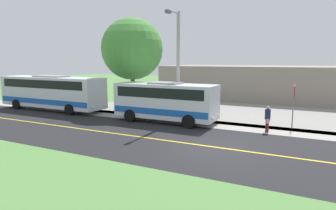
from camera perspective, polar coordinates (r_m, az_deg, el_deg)
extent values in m
plane|color=#548442|center=(15.21, 9.34, -8.18)|extent=(120.00, 120.00, 0.00)
cube|color=black|center=(15.21, 9.34, -8.17)|extent=(8.00, 100.00, 0.01)
cube|color=#9E9991|center=(20.08, 13.76, -4.15)|extent=(2.40, 100.00, 0.01)
cube|color=gray|center=(26.73, 23.52, -1.45)|extent=(14.00, 36.00, 0.01)
cube|color=gold|center=(15.21, 9.35, -8.15)|extent=(0.16, 100.00, 0.00)
cube|color=silver|center=(20.84, -0.50, 0.88)|extent=(2.32, 7.36, 2.39)
cube|color=blue|center=(20.94, -0.50, -0.87)|extent=(2.36, 7.21, 0.44)
cube|color=black|center=(20.76, -0.50, 2.64)|extent=(2.36, 6.63, 0.70)
cube|color=gray|center=(20.71, -0.50, 4.32)|extent=(1.39, 2.21, 0.12)
cylinder|color=black|center=(21.17, 6.45, -2.05)|extent=(0.25, 0.90, 0.90)
cylinder|color=black|center=(19.05, 4.05, -3.23)|extent=(0.25, 0.90, 0.90)
cylinder|color=black|center=(23.10, -4.24, -1.11)|extent=(0.25, 0.90, 0.90)
cylinder|color=black|center=(21.18, -7.44, -2.07)|extent=(0.25, 0.90, 0.90)
sphere|color=#F2EACC|center=(20.20, 9.74, -1.93)|extent=(0.20, 0.20, 0.20)
sphere|color=#F2EACC|center=(19.00, 8.62, -2.57)|extent=(0.20, 0.20, 0.20)
cube|color=silver|center=(27.89, -21.77, 2.46)|extent=(2.42, 10.41, 2.59)
cube|color=blue|center=(27.98, -21.68, 0.95)|extent=(2.46, 10.20, 0.44)
cube|color=black|center=(27.83, -21.85, 3.98)|extent=(2.46, 9.37, 0.70)
cube|color=gray|center=(27.79, -21.92, 5.23)|extent=(1.45, 3.12, 0.12)
cylinder|color=black|center=(26.62, -15.04, -0.08)|extent=(0.25, 0.90, 0.90)
cylinder|color=black|center=(24.89, -18.72, -0.84)|extent=(0.25, 0.90, 0.90)
cylinder|color=black|center=(31.25, -23.95, 0.74)|extent=(0.25, 0.90, 0.90)
cylinder|color=black|center=(29.79, -27.51, 0.14)|extent=(0.25, 0.90, 0.90)
sphere|color=#F2EACC|center=(24.89, -12.44, 0.00)|extent=(0.20, 0.20, 0.20)
sphere|color=#F2EACC|center=(23.89, -14.44, -0.43)|extent=(0.20, 0.20, 0.20)
cylinder|color=#4C1919|center=(19.22, 18.87, -3.75)|extent=(0.18, 0.18, 0.79)
cylinder|color=#4C1919|center=(19.03, 18.78, -3.87)|extent=(0.18, 0.18, 0.79)
cylinder|color=#1E2347|center=(18.99, 18.93, -1.73)|extent=(0.34, 0.34, 0.63)
sphere|color=tan|center=(18.92, 18.99, -0.48)|extent=(0.21, 0.21, 0.21)
cylinder|color=#1E2347|center=(19.16, 19.01, -1.54)|extent=(0.27, 0.10, 0.57)
cube|color=beige|center=(19.30, 19.13, -2.71)|extent=(0.20, 0.12, 0.28)
cylinder|color=#1E2347|center=(18.80, 18.86, -1.73)|extent=(0.27, 0.10, 0.57)
cube|color=beige|center=(18.80, 18.92, -3.00)|extent=(0.20, 0.12, 0.28)
cylinder|color=slate|center=(20.33, 23.23, -1.30)|extent=(0.07, 0.07, 2.20)
cylinder|color=red|center=(20.15, 23.53, 2.62)|extent=(0.76, 0.03, 0.76)
cylinder|color=#9E9EA3|center=(20.82, 2.00, 7.28)|extent=(0.24, 0.24, 7.73)
cylinder|color=#9E9EA3|center=(20.34, 1.08, 17.76)|extent=(1.60, 0.14, 0.14)
cube|color=#59595B|center=(19.61, 0.02, 17.80)|extent=(0.50, 0.24, 0.20)
cylinder|color=brown|center=(25.71, -6.89, 2.64)|extent=(0.36, 0.36, 3.38)
sphere|color=#478C3D|center=(25.58, -7.04, 10.83)|extent=(5.27, 5.27, 5.27)
cube|color=gray|center=(35.96, 16.61, 4.36)|extent=(10.00, 20.45, 3.74)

